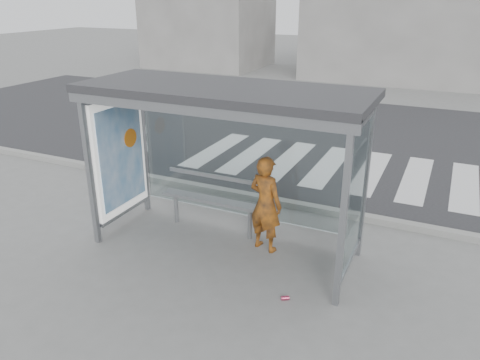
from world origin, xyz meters
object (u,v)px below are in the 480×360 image
at_px(bench, 212,200).
at_px(person, 266,204).
at_px(soda_can, 285,298).
at_px(bus_shelter, 203,126).

bearing_deg(bench, person, -12.01).
xyz_separation_m(bench, soda_can, (1.84, -1.39, -0.54)).
height_order(bus_shelter, person, bus_shelter).
bearing_deg(bus_shelter, soda_can, -28.87).
bearing_deg(person, bus_shelter, 26.43).
xyz_separation_m(person, soda_can, (0.77, -1.16, -0.75)).
bearing_deg(soda_can, bus_shelter, 151.13).
distance_m(bench, soda_can, 2.37).
bearing_deg(bench, soda_can, -37.05).
height_order(person, bench, person).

